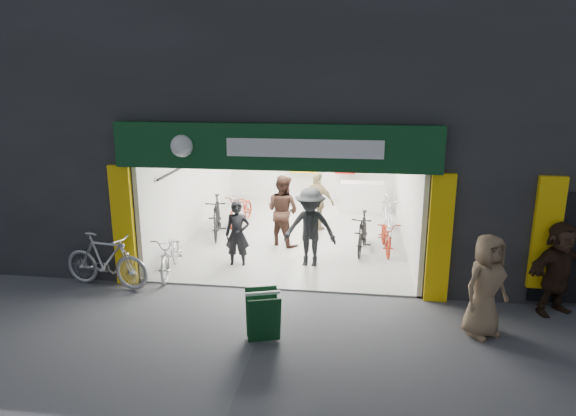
% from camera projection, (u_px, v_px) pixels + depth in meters
% --- Properties ---
extents(ground, '(60.00, 60.00, 0.00)m').
position_uv_depth(ground, '(276.00, 290.00, 10.81)').
color(ground, '#56565B').
rests_on(ground, ground).
extents(building, '(17.00, 10.27, 8.00)m').
position_uv_depth(building, '(335.00, 77.00, 14.35)').
color(building, '#232326').
rests_on(building, ground).
extents(bike_left_front, '(0.90, 1.88, 0.95)m').
position_uv_depth(bike_left_front, '(171.00, 254.00, 11.59)').
color(bike_left_front, '#B9B8BD').
rests_on(bike_left_front, ground).
extents(bike_left_midfront, '(0.91, 1.98, 1.15)m').
position_uv_depth(bike_left_midfront, '(217.00, 217.00, 14.14)').
color(bike_left_midfront, black).
rests_on(bike_left_midfront, ground).
extents(bike_left_midback, '(0.87, 1.84, 0.93)m').
position_uv_depth(bike_left_midback, '(241.00, 209.00, 15.37)').
color(bike_left_midback, '#9A240E').
rests_on(bike_left_midback, ground).
extents(bike_left_back, '(0.53, 1.59, 0.94)m').
position_uv_depth(bike_left_back, '(241.00, 209.00, 15.33)').
color(bike_left_back, '#B7B7BC').
rests_on(bike_left_back, ground).
extents(bike_right_front, '(0.68, 1.76, 1.03)m').
position_uv_depth(bike_right_front, '(362.00, 233.00, 12.94)').
color(bike_right_front, black).
rests_on(bike_right_front, ground).
extents(bike_right_mid, '(0.68, 1.67, 0.86)m').
position_uv_depth(bike_right_mid, '(386.00, 236.00, 13.01)').
color(bike_right_mid, maroon).
rests_on(bike_right_mid, ground).
extents(bike_right_back, '(0.68, 1.85, 1.09)m').
position_uv_depth(bike_right_back, '(387.00, 215.00, 14.51)').
color(bike_right_back, silver).
rests_on(bike_right_back, ground).
extents(parked_bike, '(2.06, 0.88, 1.20)m').
position_uv_depth(parked_bike, '(106.00, 260.00, 10.84)').
color(parked_bike, '#B4B4B9').
rests_on(parked_bike, ground).
extents(customer_a, '(0.60, 0.41, 1.58)m').
position_uv_depth(customer_a, '(237.00, 234.00, 11.93)').
color(customer_a, black).
rests_on(customer_a, ground).
extents(customer_b, '(1.15, 1.07, 1.90)m').
position_uv_depth(customer_b, '(283.00, 211.00, 13.35)').
color(customer_b, '#3A221A').
rests_on(customer_b, ground).
extents(customer_c, '(1.28, 0.80, 1.90)m').
position_uv_depth(customer_c, '(310.00, 228.00, 11.89)').
color(customer_c, black).
rests_on(customer_c, ground).
extents(customer_d, '(1.10, 0.76, 1.73)m').
position_uv_depth(customer_d, '(317.00, 202.00, 14.61)').
color(customer_d, '#8D7B52').
rests_on(customer_d, ground).
extents(pedestrian_near, '(1.07, 0.99, 1.83)m').
position_uv_depth(pedestrian_near, '(486.00, 286.00, 8.76)').
color(pedestrian_near, '#7E6449').
rests_on(pedestrian_near, ground).
extents(pedestrian_far, '(1.72, 1.26, 1.80)m').
position_uv_depth(pedestrian_far, '(558.00, 268.00, 9.58)').
color(pedestrian_far, '#322016').
rests_on(pedestrian_far, ground).
extents(sandwich_board, '(0.70, 0.71, 0.86)m').
position_uv_depth(sandwich_board, '(263.00, 315.00, 8.69)').
color(sandwich_board, '#0D3719').
rests_on(sandwich_board, ground).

